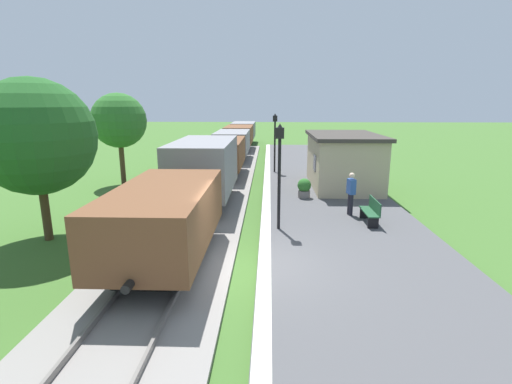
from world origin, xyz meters
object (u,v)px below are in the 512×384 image
(tree_trackside_mid, at_px, (36,137))
(tree_trackside_far, at_px, (119,121))
(freight_train, at_px, (227,149))
(bench_near_hut, at_px, (371,211))
(lamp_post_far, at_px, (275,132))
(station_hut, at_px, (343,160))
(lamp_post_near, at_px, (280,157))
(person_waiting, at_px, (351,192))
(potted_planter, at_px, (304,188))

(tree_trackside_mid, bearing_deg, tree_trackside_far, 94.87)
(freight_train, distance_m, tree_trackside_far, 7.72)
(bench_near_hut, distance_m, lamp_post_far, 11.17)
(tree_trackside_far, bearing_deg, bench_near_hut, -31.62)
(station_hut, distance_m, tree_trackside_mid, 14.01)
(freight_train, bearing_deg, station_hut, -42.19)
(station_hut, relative_size, tree_trackside_far, 1.13)
(freight_train, distance_m, lamp_post_far, 4.09)
(lamp_post_far, bearing_deg, lamp_post_near, -90.00)
(bench_near_hut, bearing_deg, tree_trackside_far, 148.38)
(tree_trackside_mid, bearing_deg, lamp_post_far, 56.14)
(bench_near_hut, xyz_separation_m, tree_trackside_far, (-12.16, 7.49, 2.90))
(person_waiting, distance_m, lamp_post_near, 3.76)
(lamp_post_near, xyz_separation_m, lamp_post_far, (0.00, 11.16, 0.00))
(station_hut, bearing_deg, lamp_post_near, -116.60)
(lamp_post_near, bearing_deg, lamp_post_far, 90.00)
(freight_train, distance_m, potted_planter, 9.87)
(freight_train, bearing_deg, potted_planter, -62.41)
(bench_near_hut, xyz_separation_m, lamp_post_far, (-3.44, 10.42, 2.08))
(person_waiting, distance_m, potted_planter, 3.19)
(tree_trackside_far, bearing_deg, lamp_post_near, -43.32)
(bench_near_hut, relative_size, lamp_post_far, 0.41)
(lamp_post_near, relative_size, tree_trackside_far, 0.72)
(freight_train, relative_size, bench_near_hut, 26.13)
(station_hut, distance_m, person_waiting, 5.35)
(lamp_post_far, distance_m, tree_trackside_mid, 14.31)
(person_waiting, relative_size, lamp_post_far, 0.46)
(bench_near_hut, bearing_deg, lamp_post_near, -167.89)
(tree_trackside_mid, height_order, tree_trackside_far, tree_trackside_mid)
(freight_train, relative_size, station_hut, 6.76)
(lamp_post_near, height_order, tree_trackside_far, tree_trackside_far)
(station_hut, xyz_separation_m, person_waiting, (-0.66, -5.29, -0.47))
(station_hut, bearing_deg, potted_planter, -131.13)
(potted_planter, distance_m, lamp_post_far, 7.09)
(potted_planter, height_order, tree_trackside_far, tree_trackside_far)
(station_hut, bearing_deg, freight_train, 137.81)
(tree_trackside_far, bearing_deg, freight_train, 42.52)
(potted_planter, relative_size, lamp_post_far, 0.25)
(station_hut, bearing_deg, tree_trackside_far, 174.63)
(freight_train, relative_size, lamp_post_near, 10.59)
(tree_trackside_mid, bearing_deg, bench_near_hut, 7.22)
(person_waiting, height_order, potted_planter, person_waiting)
(tree_trackside_mid, bearing_deg, person_waiting, 12.92)
(station_hut, height_order, person_waiting, station_hut)
(potted_planter, height_order, lamp_post_near, lamp_post_near)
(lamp_post_near, relative_size, lamp_post_far, 1.00)
(freight_train, distance_m, station_hut, 9.18)
(station_hut, height_order, lamp_post_far, lamp_post_far)
(freight_train, relative_size, person_waiting, 22.92)
(freight_train, xyz_separation_m, bench_near_hut, (6.70, -12.50, -0.73))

